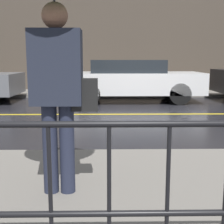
{
  "coord_description": "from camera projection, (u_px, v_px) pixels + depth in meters",
  "views": [
    {
      "loc": [
        -0.99,
        -7.79,
        1.38
      ],
      "look_at": [
        -0.89,
        -2.29,
        0.45
      ],
      "focal_mm": 50.0,
      "sensor_mm": 36.0,
      "label": 1
    }
  ],
  "objects": [
    {
      "name": "lane_marking",
      "position": [
        145.0,
        114.0,
        7.92
      ],
      "size": [
        25.2,
        0.12,
        0.01
      ],
      "color": "gold",
      "rests_on": "ground_plane"
    },
    {
      "name": "sidewalk_near",
      "position": [
        208.0,
        197.0,
        3.03
      ],
      "size": [
        28.0,
        2.93,
        0.11
      ],
      "color": "slate",
      "rests_on": "ground_plane"
    },
    {
      "name": "ground_plane",
      "position": [
        145.0,
        114.0,
        7.92
      ],
      "size": [
        80.0,
        80.0,
        0.0
      ],
      "primitive_type": "plane",
      "color": "black"
    },
    {
      "name": "car_white",
      "position": [
        132.0,
        80.0,
        10.21
      ],
      "size": [
        4.45,
        1.83,
        1.36
      ],
      "color": "silver",
      "rests_on": "ground_plane"
    },
    {
      "name": "sidewalk_far",
      "position": [
        131.0,
        93.0,
        12.41
      ],
      "size": [
        28.0,
        2.15,
        0.11
      ],
      "color": "slate",
      "rests_on": "ground_plane"
    },
    {
      "name": "pedestrian",
      "position": [
        56.0,
        17.0,
        2.76
      ],
      "size": [
        0.97,
        0.97,
        2.17
      ],
      "rotation": [
        0.0,
        0.0,
        3.14
      ],
      "color": "#23283D",
      "rests_on": "sidewalk_near"
    },
    {
      "name": "building_storefront",
      "position": [
        130.0,
        30.0,
        13.2
      ],
      "size": [
        28.0,
        0.3,
        5.19
      ],
      "color": "#4C4238",
      "rests_on": "ground_plane"
    }
  ]
}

